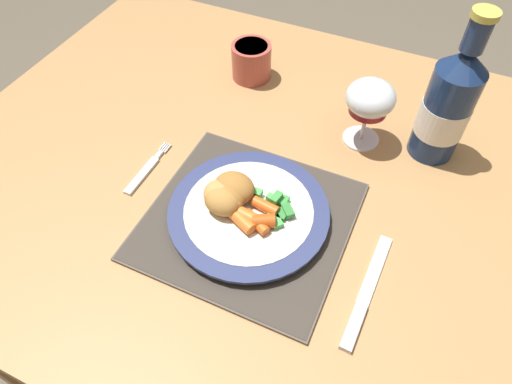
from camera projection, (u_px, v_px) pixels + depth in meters
The scene contains 12 objects.
ground_plane at pixel (285, 346), 1.34m from camera, with size 6.00×6.00×0.00m, color brown.
dining_table at pixel (303, 215), 0.84m from camera, with size 1.29×0.90×0.74m.
placemat at pixel (248, 220), 0.71m from camera, with size 0.31×0.30×0.01m.
dinner_plate at pixel (249, 213), 0.71m from camera, with size 0.25×0.25×0.02m.
breaded_croquettes at pixel (227, 195), 0.69m from camera, with size 0.09×0.10×0.04m.
green_beans_pile at pixel (276, 207), 0.69m from camera, with size 0.09×0.06×0.02m.
glazed_carrots at pixel (252, 217), 0.68m from camera, with size 0.08×0.07×0.02m.
fork at pixel (145, 171), 0.78m from camera, with size 0.02×0.13×0.01m.
table_knife at pixel (364, 300), 0.63m from camera, with size 0.02×0.19×0.01m.
wine_glass at pixel (370, 101), 0.76m from camera, with size 0.08×0.08×0.13m.
bottle at pixel (448, 105), 0.74m from camera, with size 0.08×0.08×0.27m.
drinking_cup at pixel (251, 60), 0.92m from camera, with size 0.08×0.08×0.07m.
Camera 1 is at (0.13, -0.49, 1.32)m, focal length 32.00 mm.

